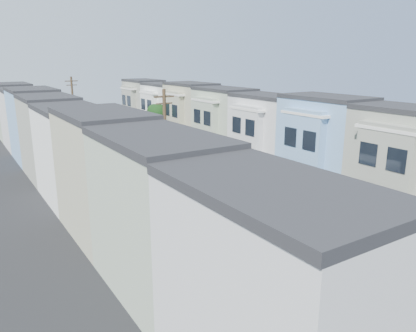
# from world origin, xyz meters

# --- Properties ---
(ground) EXTENTS (160.00, 160.00, 0.00)m
(ground) POSITION_xyz_m (0.00, 0.00, 0.00)
(ground) COLOR black
(ground) RESTS_ON ground
(road_slab) EXTENTS (12.00, 70.00, 0.02)m
(road_slab) POSITION_xyz_m (0.00, 15.00, 0.01)
(road_slab) COLOR black
(road_slab) RESTS_ON ground
(curb_left) EXTENTS (0.30, 70.00, 0.15)m
(curb_left) POSITION_xyz_m (-6.05, 15.00, 0.07)
(curb_left) COLOR gray
(curb_left) RESTS_ON ground
(curb_right) EXTENTS (0.30, 70.00, 0.15)m
(curb_right) POSITION_xyz_m (6.05, 15.00, 0.07)
(curb_right) COLOR gray
(curb_right) RESTS_ON ground
(sidewalk_left) EXTENTS (2.60, 70.00, 0.15)m
(sidewalk_left) POSITION_xyz_m (-7.35, 15.00, 0.07)
(sidewalk_left) COLOR gray
(sidewalk_left) RESTS_ON ground
(sidewalk_right) EXTENTS (2.60, 70.00, 0.15)m
(sidewalk_right) POSITION_xyz_m (7.35, 15.00, 0.07)
(sidewalk_right) COLOR gray
(sidewalk_right) RESTS_ON ground
(centerline) EXTENTS (0.12, 70.00, 0.01)m
(centerline) POSITION_xyz_m (0.00, 15.00, 0.00)
(centerline) COLOR gold
(centerline) RESTS_ON ground
(townhouse_row_left) EXTENTS (5.00, 70.00, 8.50)m
(townhouse_row_left) POSITION_xyz_m (-11.15, 15.00, 0.00)
(townhouse_row_left) COLOR silver
(townhouse_row_left) RESTS_ON ground
(townhouse_row_right) EXTENTS (5.00, 70.00, 8.50)m
(townhouse_row_right) POSITION_xyz_m (11.15, 15.00, 0.00)
(townhouse_row_right) COLOR silver
(townhouse_row_right) RESTS_ON ground
(tree_a) EXTENTS (4.70, 4.70, 7.42)m
(tree_a) POSITION_xyz_m (-6.30, -14.41, 5.05)
(tree_a) COLOR black
(tree_a) RESTS_ON ground
(tree_b) EXTENTS (4.70, 4.70, 7.76)m
(tree_b) POSITION_xyz_m (-6.30, -4.53, 5.39)
(tree_b) COLOR black
(tree_b) RESTS_ON ground
(tree_c) EXTENTS (4.60, 4.60, 7.06)m
(tree_c) POSITION_xyz_m (-6.30, 5.07, 4.73)
(tree_c) COLOR black
(tree_c) RESTS_ON ground
(tree_d) EXTENTS (4.47, 4.47, 7.38)m
(tree_d) POSITION_xyz_m (-6.30, 17.95, 5.12)
(tree_d) COLOR black
(tree_d) RESTS_ON ground
(tree_e) EXTENTS (4.49, 4.49, 6.86)m
(tree_e) POSITION_xyz_m (-6.30, 32.00, 4.60)
(tree_e) COLOR black
(tree_e) RESTS_ON ground
(tree_far_r) EXTENTS (3.07, 3.07, 5.72)m
(tree_far_r) POSITION_xyz_m (6.89, 31.04, 4.13)
(tree_far_r) COLOR black
(tree_far_r) RESTS_ON ground
(utility_pole_near) EXTENTS (1.60, 0.26, 10.00)m
(utility_pole_near) POSITION_xyz_m (-6.30, 2.00, 5.15)
(utility_pole_near) COLOR #42301E
(utility_pole_near) RESTS_ON ground
(utility_pole_far) EXTENTS (1.60, 0.26, 10.00)m
(utility_pole_far) POSITION_xyz_m (-6.30, 28.00, 5.15)
(utility_pole_far) COLOR #42301E
(utility_pole_far) RESTS_ON ground
(fedex_truck) EXTENTS (2.49, 6.47, 3.11)m
(fedex_truck) POSITION_xyz_m (2.14, -1.23, 1.73)
(fedex_truck) COLOR white
(fedex_truck) RESTS_ON ground
(lead_sedan) EXTENTS (2.00, 3.97, 1.23)m
(lead_sedan) POSITION_xyz_m (1.82, 8.45, 0.62)
(lead_sedan) COLOR black
(lead_sedan) RESTS_ON ground
(parked_left_a) EXTENTS (2.40, 4.91, 1.34)m
(parked_left_a) POSITION_xyz_m (-4.90, -15.87, 0.67)
(parked_left_a) COLOR black
(parked_left_a) RESTS_ON ground
(parked_left_b) EXTENTS (1.93, 4.63, 1.51)m
(parked_left_b) POSITION_xyz_m (-4.90, -6.90, 0.75)
(parked_left_b) COLOR black
(parked_left_b) RESTS_ON ground
(parked_left_c) EXTENTS (2.19, 4.70, 1.47)m
(parked_left_c) POSITION_xyz_m (-4.90, 0.70, 0.74)
(parked_left_c) COLOR #ACAEB0
(parked_left_c) RESTS_ON ground
(parked_left_d) EXTENTS (2.33, 5.03, 1.48)m
(parked_left_d) POSITION_xyz_m (-4.90, 10.69, 0.74)
(parked_left_d) COLOR black
(parked_left_d) RESTS_ON ground
(parked_right_a) EXTENTS (1.92, 4.61, 1.50)m
(parked_right_a) POSITION_xyz_m (4.90, -6.01, 0.75)
(parked_right_a) COLOR slate
(parked_right_a) RESTS_ON ground
(parked_right_b) EXTENTS (1.87, 4.40, 1.32)m
(parked_right_b) POSITION_xyz_m (4.90, -2.17, 0.66)
(parked_right_b) COLOR white
(parked_right_b) RESTS_ON ground
(parked_right_c) EXTENTS (2.70, 5.17, 1.39)m
(parked_right_c) POSITION_xyz_m (4.90, 19.76, 0.69)
(parked_right_c) COLOR black
(parked_right_c) RESTS_ON ground
(parked_right_d) EXTENTS (2.52, 5.30, 1.46)m
(parked_right_d) POSITION_xyz_m (4.90, 27.47, 0.73)
(parked_right_d) COLOR black
(parked_right_d) RESTS_ON ground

